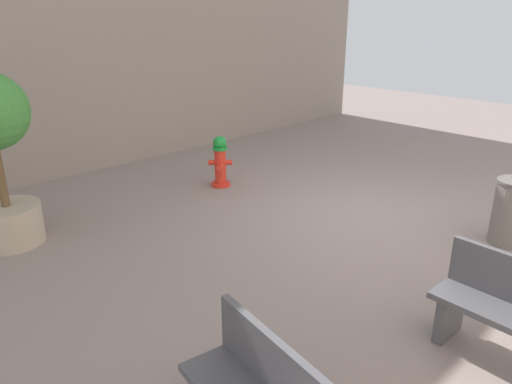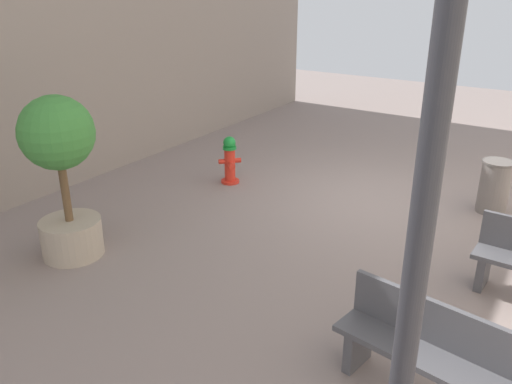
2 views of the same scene
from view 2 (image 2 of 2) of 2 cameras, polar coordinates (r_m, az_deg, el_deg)
ground_plane at (r=9.53m, az=12.34°, el=-0.89°), size 23.40×23.40×0.00m
fire_hydrant at (r=9.97m, az=-2.84°, el=3.48°), size 0.39×0.39×0.91m
bench_far at (r=5.26m, az=18.33°, el=-16.04°), size 1.81×0.73×0.95m
planter_tree at (r=7.47m, az=-20.25°, el=2.80°), size 0.98×0.98×2.27m
street_lamp at (r=2.75m, az=17.98°, el=0.88°), size 0.36×0.36×4.42m
trash_bin at (r=9.55m, az=24.31°, el=0.53°), size 0.50×0.50×0.89m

